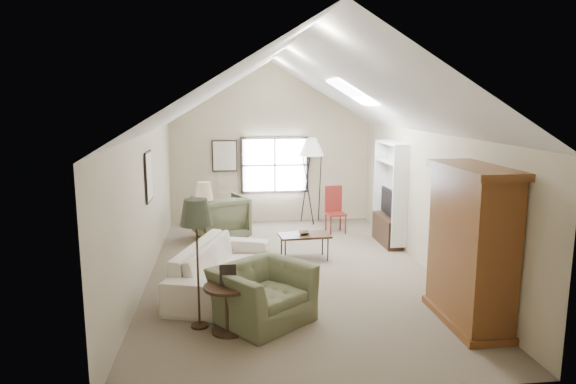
{
  "coord_description": "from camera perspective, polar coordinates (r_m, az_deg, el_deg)",
  "views": [
    {
      "loc": [
        -1.13,
        -8.81,
        3.07
      ],
      "look_at": [
        0.0,
        0.4,
        1.4
      ],
      "focal_mm": 32.0,
      "sensor_mm": 36.0,
      "label": 1
    }
  ],
  "objects": [
    {
      "name": "side_chair",
      "position": [
        12.01,
        5.33,
        -2.0
      ],
      "size": [
        0.47,
        0.47,
        1.08
      ],
      "primitive_type": "cube",
      "rotation": [
        0.0,
        0.0,
        0.12
      ],
      "color": "maroon",
      "rests_on": "ground"
    },
    {
      "name": "coffee_table",
      "position": [
        10.05,
        1.83,
        -6.1
      ],
      "size": [
        1.01,
        0.61,
        0.5
      ],
      "primitive_type": "cube",
      "rotation": [
        0.0,
        0.0,
        0.07
      ],
      "color": "#3C2618",
      "rests_on": "ground"
    },
    {
      "name": "tan_lamp",
      "position": [
        9.58,
        -9.21,
        -3.54
      ],
      "size": [
        0.41,
        0.41,
        1.63
      ],
      "primitive_type": null,
      "rotation": [
        0.0,
        0.0,
        -0.31
      ],
      "color": "tan",
      "rests_on": "ground"
    },
    {
      "name": "wall_art",
      "position": [
        10.86,
        -10.91,
        2.92
      ],
      "size": [
        1.97,
        3.71,
        0.88
      ],
      "color": "black",
      "rests_on": "room_shell"
    },
    {
      "name": "armchair_near",
      "position": [
        7.31,
        -2.85,
        -11.25
      ],
      "size": [
        1.63,
        1.61,
        0.8
      ],
      "primitive_type": "imported",
      "rotation": [
        0.0,
        0.0,
        0.67
      ],
      "color": "#595F43",
      "rests_on": "ground"
    },
    {
      "name": "room_shell",
      "position": [
        8.89,
        0.32,
        11.09
      ],
      "size": [
        5.01,
        8.01,
        4.0
      ],
      "color": "#6E634E",
      "rests_on": "ground"
    },
    {
      "name": "tv_alcove",
      "position": [
        11.14,
        11.26,
        0.08
      ],
      "size": [
        0.32,
        1.3,
        2.1
      ],
      "primitive_type": "cube",
      "color": "white",
      "rests_on": "ground"
    },
    {
      "name": "media_console",
      "position": [
        11.31,
        11.02,
        -4.16
      ],
      "size": [
        0.34,
        1.18,
        0.6
      ],
      "primitive_type": "cube",
      "color": "#382316",
      "rests_on": "ground"
    },
    {
      "name": "tripod_lamp",
      "position": [
        12.84,
        2.6,
        1.33
      ],
      "size": [
        0.82,
        0.82,
        2.18
      ],
      "primitive_type": null,
      "rotation": [
        0.0,
        0.0,
        -0.38
      ],
      "color": "silver",
      "rests_on": "ground"
    },
    {
      "name": "bowl",
      "position": [
        9.98,
        1.84,
        -4.57
      ],
      "size": [
        0.25,
        0.25,
        0.06
      ],
      "primitive_type": "imported",
      "rotation": [
        0.0,
        0.0,
        0.07
      ],
      "color": "#372716",
      "rests_on": "coffee_table"
    },
    {
      "name": "armoire",
      "position": [
        7.48,
        19.67,
        -5.68
      ],
      "size": [
        0.6,
        1.5,
        2.2
      ],
      "primitive_type": "cube",
      "color": "brown",
      "rests_on": "ground"
    },
    {
      "name": "sofa",
      "position": [
        8.54,
        -7.39,
        -8.25
      ],
      "size": [
        1.77,
        2.8,
        0.76
      ],
      "primitive_type": "imported",
      "rotation": [
        0.0,
        0.0,
        1.26
      ],
      "color": "beige",
      "rests_on": "ground"
    },
    {
      "name": "skylight",
      "position": [
        10.01,
        7.18,
        10.98
      ],
      "size": [
        0.8,
        1.2,
        0.52
      ],
      "primitive_type": null,
      "color": "white",
      "rests_on": "room_shell"
    },
    {
      "name": "window",
      "position": [
        12.93,
        -1.49,
        3.0
      ],
      "size": [
        1.72,
        0.08,
        1.42
      ],
      "primitive_type": "cube",
      "color": "black",
      "rests_on": "room_shell"
    },
    {
      "name": "side_table",
      "position": [
        7.06,
        -6.61,
        -12.74
      ],
      "size": [
        0.82,
        0.82,
        0.65
      ],
      "primitive_type": "cylinder",
      "rotation": [
        0.0,
        0.0,
        -0.31
      ],
      "color": "#352315",
      "rests_on": "ground"
    },
    {
      "name": "armchair_far",
      "position": [
        11.55,
        -7.46,
        -2.8
      ],
      "size": [
        1.36,
        1.38,
        0.98
      ],
      "primitive_type": "imported",
      "rotation": [
        0.0,
        0.0,
        3.51
      ],
      "color": "#5F6244",
      "rests_on": "ground"
    },
    {
      "name": "dark_lamp",
      "position": [
        7.05,
        -10.0,
        -7.8
      ],
      "size": [
        0.55,
        0.55,
        1.82
      ],
      "primitive_type": null,
      "rotation": [
        0.0,
        0.0,
        -0.31
      ],
      "color": "#2A2F21",
      "rests_on": "ground"
    },
    {
      "name": "tv_panel",
      "position": [
        11.18,
        11.12,
        -1.08
      ],
      "size": [
        0.05,
        0.9,
        0.55
      ],
      "primitive_type": "cube",
      "color": "black",
      "rests_on": "media_console"
    }
  ]
}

